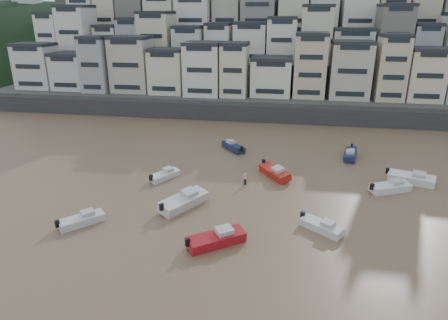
% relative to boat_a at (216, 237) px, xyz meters
% --- Properties ---
extents(sea_strip, '(340.00, 340.00, 0.00)m').
position_rel_boat_a_xyz_m(sea_strip, '(-119.60, 128.44, -0.88)').
color(sea_strip, '#4D596F').
rests_on(sea_strip, ground).
extents(harbor_wall, '(140.00, 3.00, 3.50)m').
position_rel_boat_a_xyz_m(harbor_wall, '(0.40, 48.44, 0.87)').
color(harbor_wall, '#38383A').
rests_on(harbor_wall, ground).
extents(hillside, '(141.04, 66.00, 50.00)m').
position_rel_boat_a_xyz_m(hillside, '(5.14, 88.28, 12.12)').
color(hillside, '#4C4C47').
rests_on(hillside, ground).
extents(headland, '(216.00, 135.00, 53.33)m').
position_rel_boat_a_xyz_m(headland, '(-104.60, 118.43, -0.87)').
color(headland, black).
rests_on(headland, ground).
extents(boat_a, '(6.47, 5.55, 1.77)m').
position_rel_boat_a_xyz_m(boat_a, '(0.00, 0.00, 0.00)').
color(boat_a, maroon).
rests_on(boat_a, ground).
extents(boat_b, '(5.18, 4.48, 1.42)m').
position_rel_boat_a_xyz_m(boat_b, '(10.50, 4.52, -0.17)').
color(boat_b, silver).
rests_on(boat_b, ground).
extents(boat_c, '(5.71, 7.36, 1.96)m').
position_rel_boat_a_xyz_m(boat_c, '(-5.35, 7.35, 0.09)').
color(boat_c, silver).
rests_on(boat_c, ground).
extents(boat_d, '(6.13, 4.23, 1.60)m').
position_rel_boat_a_xyz_m(boat_d, '(19.80, 16.04, -0.08)').
color(boat_d, silver).
rests_on(boat_d, ground).
extents(boat_e, '(5.33, 6.29, 1.71)m').
position_rel_boat_a_xyz_m(boat_e, '(4.80, 18.57, -0.03)').
color(boat_e, '#A71D14').
rests_on(boat_e, ground).
extents(boat_f, '(4.04, 5.18, 1.38)m').
position_rel_boat_a_xyz_m(boat_f, '(-10.21, 15.21, -0.19)').
color(boat_f, silver).
rests_on(boat_f, ground).
extents(boat_g, '(6.84, 4.14, 1.77)m').
position_rel_boat_a_xyz_m(boat_g, '(23.16, 19.41, 0.00)').
color(boat_g, silver).
rests_on(boat_g, ground).
extents(boat_h, '(4.97, 5.45, 1.52)m').
position_rel_boat_a_xyz_m(boat_h, '(-2.60, 28.98, -0.12)').
color(boat_h, '#151D42').
rests_on(boat_h, ground).
extents(boat_i, '(3.01, 6.18, 1.62)m').
position_rel_boat_a_xyz_m(boat_i, '(16.27, 28.23, -0.08)').
color(boat_i, '#161F45').
rests_on(boat_i, ground).
extents(boat_j, '(4.92, 5.04, 1.45)m').
position_rel_boat_a_xyz_m(boat_j, '(-15.28, 1.51, -0.16)').
color(boat_j, silver).
rests_on(boat_j, ground).
extents(person_pink, '(0.44, 0.44, 1.74)m').
position_rel_boat_a_xyz_m(person_pink, '(1.05, 15.19, -0.01)').
color(person_pink, '#D49696').
rests_on(person_pink, ground).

